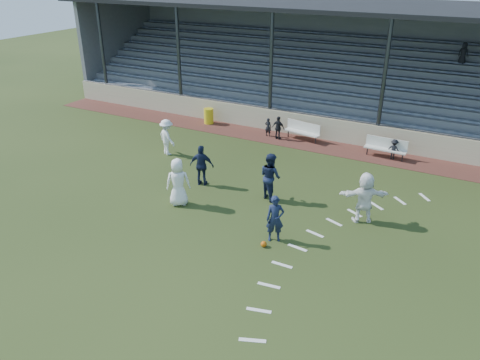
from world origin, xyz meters
The scene contains 18 objects.
ground centered at (0.00, 0.00, 0.00)m, with size 90.00×90.00×0.00m, color #2B3A17.
cinder_track centered at (0.00, 10.50, 0.01)m, with size 34.00×2.00×0.02m, color #4F261F.
retaining_wall centered at (0.00, 11.55, 0.60)m, with size 34.00×0.18×1.20m, color beige.
bench_left centered at (-0.71, 10.91, 0.58)m, with size 2.04×0.82×0.95m.
bench_right centered at (3.73, 10.52, 0.58)m, with size 2.01×0.53×0.95m.
trash_bin centered at (-6.55, 10.88, 0.46)m, with size 0.55×0.55×0.89m, color yellow.
football centered at (1.89, 0.66, 0.10)m, with size 0.21×0.21×0.21m, color #C95A0B.
player_white_lead centered at (-2.36, 1.82, 0.96)m, with size 0.94×0.61×1.92m, color white.
player_navy_lead centered at (2.03, 1.22, 0.84)m, with size 0.61×0.40×1.67m, color #161F3D.
player_navy_mid centered at (0.58, 3.98, 0.97)m, with size 0.94×0.74×1.94m, color #161F3D.
player_white_wing centered at (-5.86, 5.89, 0.89)m, with size 1.15×0.66×1.78m, color white.
player_navy_wing centered at (-2.50, 3.76, 0.89)m, with size 1.04×0.43×1.78m, color #161F3D.
player_white_back centered at (4.35, 3.93, 0.97)m, with size 1.80×0.57×1.94m, color white.
sub_left_near centered at (-2.58, 10.56, 0.53)m, with size 0.37×0.24×1.01m, color black.
sub_left_far centered at (-1.89, 10.37, 0.65)m, with size 0.73×0.31×1.25m, color black.
sub_right centered at (4.11, 10.46, 0.52)m, with size 0.65×0.37×1.00m, color black.
grandstand centered at (0.01, 16.26, 2.20)m, with size 34.60×9.00×6.61m.
penalty_arc centered at (4.12, 0.00, 0.01)m, with size 3.89×14.63×0.01m.
Camera 1 is at (7.44, -11.42, 8.80)m, focal length 35.00 mm.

